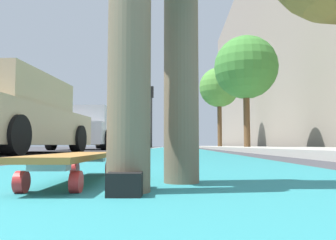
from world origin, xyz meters
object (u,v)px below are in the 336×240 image
(parked_car_far, at_px, (121,135))
(traffic_light, at_px, (151,105))
(parked_car_mid, at_px, (88,130))
(street_tree_mid, at_px, (246,68))
(skateboard, at_px, (76,159))
(street_tree_far, at_px, (219,88))
(parked_car_end, at_px, (134,138))
(parked_car_near, at_px, (8,117))

(parked_car_far, relative_size, traffic_light, 1.06)
(parked_car_mid, distance_m, street_tree_mid, 6.39)
(skateboard, distance_m, street_tree_far, 19.87)
(parked_car_end, xyz_separation_m, traffic_light, (-0.79, -1.33, 2.29))
(parked_car_far, height_order, street_tree_mid, street_tree_mid)
(parked_car_far, xyz_separation_m, street_tree_far, (2.74, -5.67, 3.05))
(skateboard, xyz_separation_m, parked_car_mid, (10.72, 2.87, 0.63))
(skateboard, distance_m, street_tree_mid, 12.03)
(parked_car_far, bearing_deg, street_tree_mid, -133.06)
(parked_car_near, height_order, traffic_light, traffic_light)
(parked_car_mid, relative_size, traffic_light, 1.04)
(street_tree_mid, bearing_deg, skateboard, 164.91)
(skateboard, distance_m, parked_car_end, 22.82)
(skateboard, xyz_separation_m, street_tree_mid, (11.24, -3.03, 3.02))
(parked_car_mid, height_order, parked_car_end, parked_car_mid)
(parked_car_near, bearing_deg, parked_car_end, -0.17)
(parked_car_near, distance_m, street_tree_mid, 8.99)
(traffic_light, bearing_deg, street_tree_far, -119.97)
(skateboard, relative_size, street_tree_mid, 0.20)
(traffic_light, relative_size, street_tree_far, 0.86)
(skateboard, distance_m, parked_car_near, 5.62)
(parked_car_near, xyz_separation_m, parked_car_end, (17.80, -0.05, 0.00))
(skateboard, xyz_separation_m, parked_car_far, (16.54, 2.64, 0.61))
(parked_car_far, relative_size, parked_car_end, 1.02)
(parked_car_mid, height_order, street_tree_mid, street_tree_mid)
(skateboard, height_order, traffic_light, traffic_light)
(parked_car_near, bearing_deg, street_tree_mid, -42.30)
(parked_car_mid, distance_m, parked_car_far, 5.82)
(traffic_light, xyz_separation_m, street_tree_far, (-2.56, -4.45, 0.78))
(skateboard, bearing_deg, parked_car_end, 6.91)
(traffic_light, bearing_deg, parked_car_end, 59.17)
(parked_car_near, xyz_separation_m, street_tree_far, (14.45, -5.83, 3.06))
(parked_car_near, relative_size, parked_car_end, 1.00)
(parked_car_near, relative_size, street_tree_far, 0.89)
(traffic_light, bearing_deg, parked_car_far, 166.99)
(parked_car_end, relative_size, traffic_light, 1.03)
(skateboard, bearing_deg, parked_car_near, 30.02)
(street_tree_mid, bearing_deg, parked_car_end, 26.86)
(parked_car_near, distance_m, street_tree_far, 15.88)
(street_tree_mid, height_order, street_tree_far, street_tree_far)
(parked_car_mid, bearing_deg, skateboard, -164.99)
(parked_car_near, xyz_separation_m, street_tree_mid, (6.40, -5.83, 2.42))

